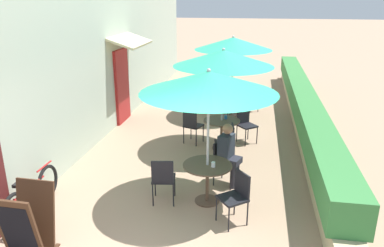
% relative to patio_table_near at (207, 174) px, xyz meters
% --- Properties ---
extents(cafe_facade_wall, '(0.98, 13.99, 4.20)m').
position_rel_patio_table_near_xyz_m(cafe_facade_wall, '(-3.20, 4.71, 1.54)').
color(cafe_facade_wall, '#B2C1AD').
rests_on(cafe_facade_wall, ground_plane).
extents(planter_hedge, '(0.60, 12.99, 1.01)m').
position_rel_patio_table_near_xyz_m(planter_hedge, '(2.09, 4.75, -0.02)').
color(planter_hedge, tan).
rests_on(planter_hedge, ground_plane).
extents(patio_table_near, '(0.87, 0.87, 0.73)m').
position_rel_patio_table_near_xyz_m(patio_table_near, '(0.00, 0.00, 0.00)').
color(patio_table_near, brown).
rests_on(patio_table_near, ground_plane).
extents(patio_umbrella_near, '(2.28, 2.28, 2.42)m').
position_rel_patio_table_near_xyz_m(patio_umbrella_near, '(-0.00, 0.00, 1.64)').
color(patio_umbrella_near, '#B7B7BC').
rests_on(patio_umbrella_near, ground_plane).
extents(cafe_chair_near_left, '(0.46, 0.46, 0.87)m').
position_rel_patio_table_near_xyz_m(cafe_chair_near_left, '(-0.75, -0.19, -0.04)').
color(cafe_chair_near_left, black).
rests_on(cafe_chair_near_left, ground_plane).
extents(cafe_chair_near_right, '(0.56, 0.56, 0.87)m').
position_rel_patio_table_near_xyz_m(cafe_chair_near_right, '(0.54, -0.55, -0.04)').
color(cafe_chair_near_right, black).
rests_on(cafe_chair_near_right, ground_plane).
extents(cafe_chair_near_back, '(0.52, 0.52, 0.87)m').
position_rel_patio_table_near_xyz_m(cafe_chair_near_back, '(0.21, 0.75, -0.04)').
color(cafe_chair_near_back, black).
rests_on(cafe_chair_near_back, ground_plane).
extents(seated_patron_near_back, '(0.49, 0.44, 1.25)m').
position_rel_patio_table_near_xyz_m(seated_patron_near_back, '(0.31, 0.71, 0.13)').
color(seated_patron_near_back, '#23232D').
rests_on(seated_patron_near_back, ground_plane).
extents(coffee_cup_near, '(0.07, 0.07, 0.09)m').
position_rel_patio_table_near_xyz_m(coffee_cup_near, '(0.11, -0.07, 0.22)').
color(coffee_cup_near, white).
rests_on(coffee_cup_near, patio_table_near).
extents(patio_table_mid, '(0.87, 0.87, 0.73)m').
position_rel_patio_table_near_xyz_m(patio_table_mid, '(0.00, 2.50, 0.00)').
color(patio_table_mid, brown).
rests_on(patio_table_mid, ground_plane).
extents(patio_umbrella_mid, '(2.28, 2.28, 2.42)m').
position_rel_patio_table_near_xyz_m(patio_umbrella_mid, '(0.00, 2.50, 1.64)').
color(patio_umbrella_mid, '#B7B7BC').
rests_on(patio_umbrella_mid, ground_plane).
extents(cafe_chair_mid_left, '(0.56, 0.56, 0.87)m').
position_rel_patio_table_near_xyz_m(cafe_chair_mid_left, '(0.55, 3.06, -0.04)').
color(cafe_chair_mid_left, black).
rests_on(cafe_chair_mid_left, ground_plane).
extents(cafe_chair_mid_right, '(0.51, 0.51, 0.87)m').
position_rel_patio_table_near_xyz_m(cafe_chair_mid_right, '(-0.75, 2.70, -0.04)').
color(cafe_chair_mid_right, black).
rests_on(cafe_chair_mid_right, ground_plane).
extents(cafe_chair_mid_back, '(0.46, 0.46, 0.87)m').
position_rel_patio_table_near_xyz_m(cafe_chair_mid_back, '(0.21, 1.76, -0.04)').
color(cafe_chair_mid_back, black).
rests_on(cafe_chair_mid_back, ground_plane).
extents(coffee_cup_mid, '(0.07, 0.07, 0.09)m').
position_rel_patio_table_near_xyz_m(coffee_cup_mid, '(0.08, 2.62, 0.22)').
color(coffee_cup_mid, teal).
rests_on(coffee_cup_mid, patio_table_mid).
extents(patio_table_far, '(0.87, 0.87, 0.73)m').
position_rel_patio_table_near_xyz_m(patio_table_far, '(0.03, 5.23, 0.00)').
color(patio_table_far, brown).
rests_on(patio_table_far, ground_plane).
extents(patio_umbrella_far, '(2.28, 2.28, 2.42)m').
position_rel_patio_table_near_xyz_m(patio_umbrella_far, '(0.03, 5.23, 1.64)').
color(patio_umbrella_far, '#B7B7BC').
rests_on(patio_umbrella_far, ground_plane).
extents(cafe_chair_far_left, '(0.56, 0.56, 0.87)m').
position_rel_patio_table_near_xyz_m(cafe_chair_far_left, '(0.56, 5.80, -0.04)').
color(cafe_chair_far_left, black).
rests_on(cafe_chair_far_left, ground_plane).
extents(cafe_chair_far_right, '(0.50, 0.50, 0.87)m').
position_rel_patio_table_near_xyz_m(cafe_chair_far_right, '(-0.73, 5.40, -0.04)').
color(cafe_chair_far_right, black).
rests_on(cafe_chair_far_right, ground_plane).
extents(cafe_chair_far_back, '(0.47, 0.47, 0.87)m').
position_rel_patio_table_near_xyz_m(cafe_chair_far_back, '(0.27, 4.49, -0.04)').
color(cafe_chair_far_back, black).
rests_on(cafe_chair_far_back, ground_plane).
extents(bicycle_leaning, '(0.10, 1.65, 0.73)m').
position_rel_patio_table_near_xyz_m(bicycle_leaning, '(-2.86, -0.89, -0.22)').
color(bicycle_leaning, black).
rests_on(bicycle_leaning, ground_plane).
extents(menu_board, '(0.63, 0.65, 1.03)m').
position_rel_patio_table_near_xyz_m(menu_board, '(-2.30, -1.85, -0.04)').
color(menu_board, '#422819').
rests_on(menu_board, ground_plane).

